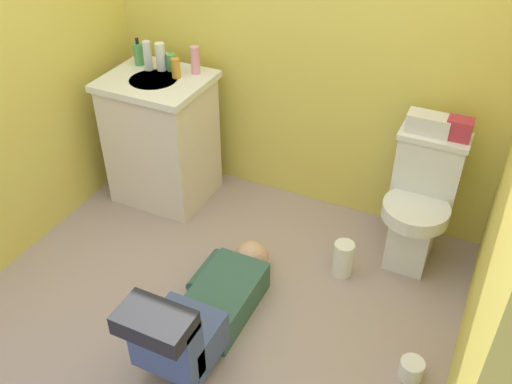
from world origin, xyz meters
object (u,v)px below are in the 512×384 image
object	(u,v)px
person_plumber	(203,311)
tissue_box	(429,123)
soap_dispenser	(139,54)
bottle_white	(161,57)
faucet	(168,61)
bottle_clear	(148,56)
paper_towel_roll	(343,259)
toiletry_bag	(459,129)
vanity_cabinet	(162,138)
bottle_green	(171,62)
bottle_amber	(176,68)
toilet_paper_roll	(411,369)
bottle_pink	(195,60)
toilet	(419,203)

from	to	relation	value
person_plumber	tissue_box	xyz separation A→B (m)	(0.72, 1.12, 0.62)
soap_dispenser	bottle_white	distance (m)	0.16
faucet	bottle_clear	bearing A→B (deg)	-149.22
soap_dispenser	paper_towel_roll	size ratio (longest dim) A/B	0.79
tissue_box	soap_dispenser	distance (m)	1.73
toiletry_bag	soap_dispenser	size ratio (longest dim) A/B	0.75
vanity_cabinet	bottle_white	world-z (taller)	bottle_white
bottle_white	bottle_green	size ratio (longest dim) A/B	1.64
toiletry_bag	bottle_amber	bearing A→B (deg)	-175.65
paper_towel_roll	tissue_box	bearing A→B (deg)	58.12
faucet	paper_towel_roll	world-z (taller)	faucet
toiletry_bag	bottle_amber	size ratio (longest dim) A/B	1.07
person_plumber	toilet_paper_roll	bearing A→B (deg)	11.56
soap_dispenser	paper_towel_roll	xyz separation A→B (m)	(1.47, -0.35, -0.78)
faucet	toiletry_bag	size ratio (longest dim) A/B	0.81
toiletry_bag	bottle_pink	xyz separation A→B (m)	(-1.51, -0.02, 0.10)
bottle_pink	paper_towel_roll	size ratio (longest dim) A/B	0.77
bottle_green	toilet_paper_roll	xyz separation A→B (m)	(1.75, -0.87, -0.82)
bottle_green	toilet_paper_roll	distance (m)	2.12
tissue_box	toiletry_bag	xyz separation A→B (m)	(0.15, 0.00, 0.01)
toiletry_bag	bottle_amber	xyz separation A→B (m)	(-1.58, -0.12, 0.07)
bottle_clear	bottle_white	size ratio (longest dim) A/B	1.06
toilet	faucet	bearing A→B (deg)	178.17
soap_dispenser	paper_towel_roll	world-z (taller)	soap_dispenser
toilet	paper_towel_roll	distance (m)	0.51
bottle_amber	paper_towel_roll	bearing A→B (deg)	-13.86
bottle_pink	toilet_paper_roll	xyz separation A→B (m)	(1.60, -0.90, -0.85)
toiletry_bag	bottle_white	world-z (taller)	bottle_white
toilet	faucet	size ratio (longest dim) A/B	7.50
toilet	bottle_clear	bearing A→B (deg)	-179.76
faucet	bottle_clear	size ratio (longest dim) A/B	0.57
toiletry_bag	toilet	bearing A→B (deg)	-139.23
faucet	bottle_amber	distance (m)	0.13
toiletry_bag	paper_towel_roll	xyz separation A→B (m)	(-0.41, -0.41, -0.70)
faucet	soap_dispenser	world-z (taller)	soap_dispenser
toilet	soap_dispenser	bearing A→B (deg)	179.01
bottle_amber	toilet_paper_roll	xyz separation A→B (m)	(1.67, -0.80, -0.83)
toiletry_bag	soap_dispenser	xyz separation A→B (m)	(-1.88, -0.06, 0.08)
toilet	bottle_green	bearing A→B (deg)	178.35
soap_dispenser	bottle_white	bearing A→B (deg)	-2.66
person_plumber	bottle_amber	bearing A→B (deg)	125.43
tissue_box	bottle_clear	bearing A→B (deg)	-176.59
bottle_white	person_plumber	bearing A→B (deg)	-51.17
faucet	bottle_pink	world-z (taller)	bottle_pink
faucet	soap_dispenser	bearing A→B (deg)	-173.99
soap_dispenser	bottle_amber	bearing A→B (deg)	-11.41
person_plumber	bottle_amber	distance (m)	1.41
toilet_paper_roll	bottle_pink	bearing A→B (deg)	150.74
toilet	vanity_cabinet	size ratio (longest dim) A/B	0.91
tissue_box	bottle_green	bearing A→B (deg)	-178.26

